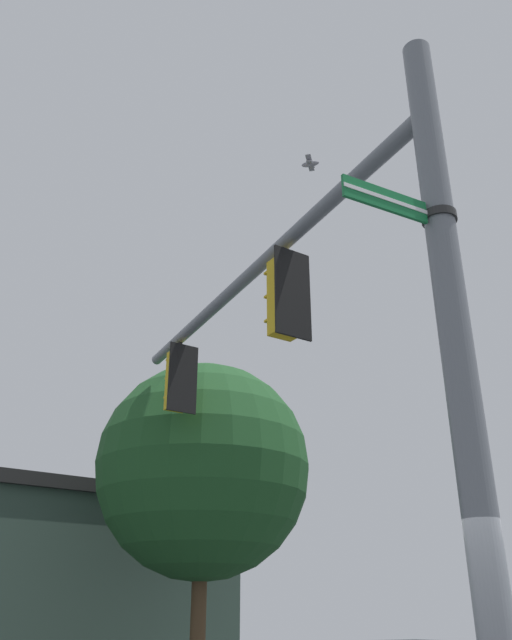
% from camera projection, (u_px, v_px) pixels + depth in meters
% --- Properties ---
extents(signal_pole, '(0.28, 0.28, 7.24)m').
position_uv_depth(signal_pole, '(461.00, 377.00, 5.30)').
color(signal_pole, slate).
rests_on(signal_pole, ground).
extents(mast_arm, '(0.89, 7.67, 0.19)m').
position_uv_depth(mast_arm, '(247.00, 277.00, 9.52)').
color(mast_arm, slate).
extents(traffic_light_nearest_pole, '(0.54, 0.49, 1.31)m').
position_uv_depth(traffic_light_nearest_pole, '(284.00, 298.00, 8.35)').
color(traffic_light_nearest_pole, black).
extents(traffic_light_mid_inner, '(0.54, 0.49, 1.31)m').
position_uv_depth(traffic_light_mid_inner, '(178.00, 380.00, 11.30)').
color(traffic_light_mid_inner, black).
extents(street_name_sign, '(1.22, 0.32, 0.22)m').
position_uv_depth(street_name_sign, '(416.00, 210.00, 5.82)').
color(street_name_sign, '#147238').
extents(bird_flying, '(0.31, 0.28, 0.11)m').
position_uv_depth(bird_flying, '(310.00, 164.00, 9.81)').
color(bird_flying, gray).
extents(tree_by_storefront, '(4.29, 4.29, 6.69)m').
position_uv_depth(tree_by_storefront, '(203.00, 469.00, 13.13)').
color(tree_by_storefront, '#4C3823').
rests_on(tree_by_storefront, ground).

